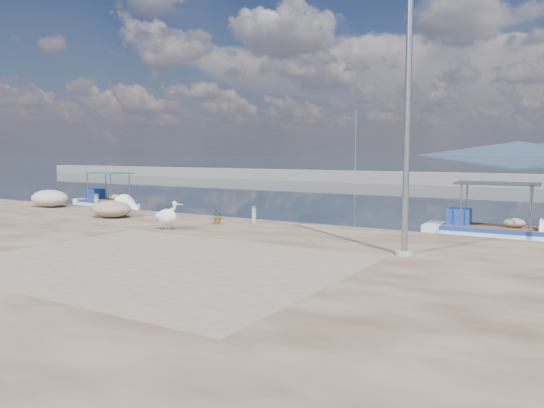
{
  "coord_description": "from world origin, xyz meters",
  "views": [
    {
      "loc": [
        9.93,
        -12.3,
        3.14
      ],
      "look_at": [
        0.0,
        3.8,
        1.3
      ],
      "focal_mm": 35.0,
      "sensor_mm": 36.0,
      "label": 1
    }
  ],
  "objects": [
    {
      "name": "ground",
      "position": [
        0.0,
        0.0,
        0.0
      ],
      "size": [
        1400.0,
        1400.0,
        0.0
      ],
      "primitive_type": "plane",
      "color": "#162635",
      "rests_on": "ground"
    },
    {
      "name": "quay",
      "position": [
        0.0,
        -6.0,
        0.25
      ],
      "size": [
        44.0,
        22.0,
        0.5
      ],
      "primitive_type": "cube",
      "color": "#472C1F",
      "rests_on": "ground"
    },
    {
      "name": "quay_patch",
      "position": [
        1.0,
        -3.0,
        0.5
      ],
      "size": [
        9.0,
        7.0,
        0.01
      ],
      "primitive_type": "cube",
      "color": "gray",
      "rests_on": "quay"
    },
    {
      "name": "breakwater",
      "position": [
        -0.0,
        40.0,
        0.6
      ],
      "size": [
        120.0,
        2.2,
        7.5
      ],
      "color": "gray",
      "rests_on": "ground"
    },
    {
      "name": "boat_left",
      "position": [
        -13.56,
        8.15,
        0.19
      ],
      "size": [
        5.07,
        2.12,
        2.37
      ],
      "rotation": [
        0.0,
        0.0,
        -0.1
      ],
      "color": "white",
      "rests_on": "ground"
    },
    {
      "name": "boat_right",
      "position": [
        6.83,
        7.94,
        0.19
      ],
      "size": [
        5.12,
        1.91,
        2.43
      ],
      "rotation": [
        0.0,
        0.0,
        0.05
      ],
      "color": "white",
      "rests_on": "ground"
    },
    {
      "name": "pelican",
      "position": [
        -2.53,
        1.11,
        0.97
      ],
      "size": [
        1.04,
        0.72,
        1.0
      ],
      "rotation": [
        0.0,
        0.0,
        0.39
      ],
      "color": "tan",
      "rests_on": "quay"
    },
    {
      "name": "lamp_post",
      "position": [
        5.74,
        1.04,
        3.8
      ],
      "size": [
        0.44,
        0.96,
        7.0
      ],
      "color": "gray",
      "rests_on": "quay"
    },
    {
      "name": "bollard_near",
      "position": [
        -1.0,
        4.14,
        0.86
      ],
      "size": [
        0.22,
        0.22,
        0.66
      ],
      "color": "gray",
      "rests_on": "quay"
    },
    {
      "name": "bollard_far",
      "position": [
        -9.73,
        4.14,
        0.9
      ],
      "size": [
        0.24,
        0.24,
        0.74
      ],
      "color": "gray",
      "rests_on": "quay"
    },
    {
      "name": "potted_plant",
      "position": [
        -2.06,
        3.3,
        0.77
      ],
      "size": [
        0.6,
        0.57,
        0.54
      ],
      "primitive_type": "imported",
      "rotation": [
        0.0,
        0.0,
        -0.38
      ],
      "color": "#33722D",
      "rests_on": "quay"
    },
    {
      "name": "net_pile_a",
      "position": [
        -12.76,
        3.87,
        0.92
      ],
      "size": [
        2.03,
        1.48,
        0.83
      ],
      "primitive_type": "ellipsoid",
      "color": "beige",
      "rests_on": "quay"
    },
    {
      "name": "net_pile_b",
      "position": [
        -6.92,
        2.54,
        0.85
      ],
      "size": [
        1.78,
        1.39,
        0.69
      ],
      "primitive_type": "ellipsoid",
      "color": "tan",
      "rests_on": "quay"
    }
  ]
}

